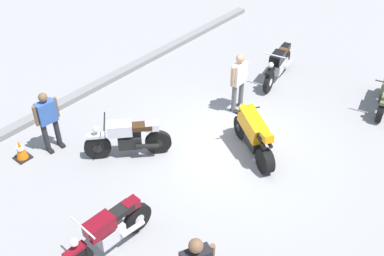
{
  "coord_description": "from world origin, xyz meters",
  "views": [
    {
      "loc": [
        -7.15,
        -5.03,
        7.32
      ],
      "look_at": [
        -0.7,
        0.53,
        0.75
      ],
      "focal_mm": 42.6,
      "sensor_mm": 36.0,
      "label": 1
    }
  ],
  "objects_px": {
    "motorcycle_black_cruiser": "(278,65)",
    "person_in_white_shirt": "(239,79)",
    "motorcycle_silver_cruiser": "(128,138)",
    "motorcycle_orange_sportbike": "(253,133)",
    "motorcycle_maroon_cruiser": "(109,232)",
    "traffic_cone": "(21,150)",
    "person_in_blue_shirt": "(48,118)"
  },
  "relations": [
    {
      "from": "motorcycle_black_cruiser",
      "to": "person_in_white_shirt",
      "type": "xyz_separation_m",
      "value": [
        -2.03,
        0.0,
        0.45
      ]
    },
    {
      "from": "motorcycle_silver_cruiser",
      "to": "motorcycle_orange_sportbike",
      "type": "xyz_separation_m",
      "value": [
        2.03,
        -2.2,
        0.07
      ]
    },
    {
      "from": "motorcycle_orange_sportbike",
      "to": "person_in_white_shirt",
      "type": "distance_m",
      "value": 1.91
    },
    {
      "from": "motorcycle_maroon_cruiser",
      "to": "traffic_cone",
      "type": "relative_size",
      "value": 3.95
    },
    {
      "from": "motorcycle_silver_cruiser",
      "to": "motorcycle_maroon_cruiser",
      "type": "distance_m",
      "value": 2.82
    },
    {
      "from": "motorcycle_maroon_cruiser",
      "to": "traffic_cone",
      "type": "distance_m",
      "value": 3.71
    },
    {
      "from": "motorcycle_maroon_cruiser",
      "to": "person_in_blue_shirt",
      "type": "xyz_separation_m",
      "value": [
        1.14,
        3.43,
        0.38
      ]
    },
    {
      "from": "person_in_white_shirt",
      "to": "motorcycle_black_cruiser",
      "type": "bearing_deg",
      "value": 89.23
    },
    {
      "from": "traffic_cone",
      "to": "motorcycle_maroon_cruiser",
      "type": "bearing_deg",
      "value": -96.12
    },
    {
      "from": "person_in_white_shirt",
      "to": "traffic_cone",
      "type": "xyz_separation_m",
      "value": [
        -5.06,
        2.69,
        -0.71
      ]
    },
    {
      "from": "motorcycle_orange_sportbike",
      "to": "person_in_white_shirt",
      "type": "relative_size",
      "value": 1.05
    },
    {
      "from": "person_in_blue_shirt",
      "to": "person_in_white_shirt",
      "type": "height_order",
      "value": "person_in_white_shirt"
    },
    {
      "from": "person_in_blue_shirt",
      "to": "traffic_cone",
      "type": "height_order",
      "value": "person_in_blue_shirt"
    },
    {
      "from": "motorcycle_black_cruiser",
      "to": "motorcycle_orange_sportbike",
      "type": "relative_size",
      "value": 1.16
    },
    {
      "from": "motorcycle_orange_sportbike",
      "to": "motorcycle_black_cruiser",
      "type": "bearing_deg",
      "value": -37.18
    },
    {
      "from": "motorcycle_silver_cruiser",
      "to": "motorcycle_maroon_cruiser",
      "type": "xyz_separation_m",
      "value": [
        -2.17,
        -1.8,
        0.0
      ]
    },
    {
      "from": "motorcycle_maroon_cruiser",
      "to": "person_in_blue_shirt",
      "type": "bearing_deg",
      "value": -105.93
    },
    {
      "from": "motorcycle_orange_sportbike",
      "to": "motorcycle_maroon_cruiser",
      "type": "distance_m",
      "value": 4.21
    },
    {
      "from": "person_in_blue_shirt",
      "to": "motorcycle_black_cruiser",
      "type": "bearing_deg",
      "value": 74.73
    },
    {
      "from": "person_in_white_shirt",
      "to": "motorcycle_orange_sportbike",
      "type": "bearing_deg",
      "value": -43.16
    },
    {
      "from": "motorcycle_maroon_cruiser",
      "to": "traffic_cone",
      "type": "bearing_deg",
      "value": -93.67
    },
    {
      "from": "person_in_blue_shirt",
      "to": "motorcycle_silver_cruiser",
      "type": "bearing_deg",
      "value": 37.95
    },
    {
      "from": "person_in_blue_shirt",
      "to": "traffic_cone",
      "type": "distance_m",
      "value": 1.01
    },
    {
      "from": "motorcycle_black_cruiser",
      "to": "person_in_white_shirt",
      "type": "relative_size",
      "value": 1.22
    },
    {
      "from": "person_in_blue_shirt",
      "to": "motorcycle_orange_sportbike",
      "type": "bearing_deg",
      "value": 44.39
    },
    {
      "from": "motorcycle_orange_sportbike",
      "to": "traffic_cone",
      "type": "distance_m",
      "value": 5.58
    },
    {
      "from": "motorcycle_maroon_cruiser",
      "to": "person_in_white_shirt",
      "type": "distance_m",
      "value": 5.56
    },
    {
      "from": "motorcycle_maroon_cruiser",
      "to": "person_in_white_shirt",
      "type": "xyz_separation_m",
      "value": [
        5.46,
        0.98,
        0.45
      ]
    },
    {
      "from": "motorcycle_orange_sportbike",
      "to": "traffic_cone",
      "type": "height_order",
      "value": "motorcycle_orange_sportbike"
    },
    {
      "from": "person_in_white_shirt",
      "to": "person_in_blue_shirt",
      "type": "bearing_deg",
      "value": -120.27
    },
    {
      "from": "motorcycle_orange_sportbike",
      "to": "person_in_blue_shirt",
      "type": "xyz_separation_m",
      "value": [
        -3.05,
        3.83,
        0.31
      ]
    },
    {
      "from": "motorcycle_silver_cruiser",
      "to": "person_in_blue_shirt",
      "type": "distance_m",
      "value": 1.97
    }
  ]
}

